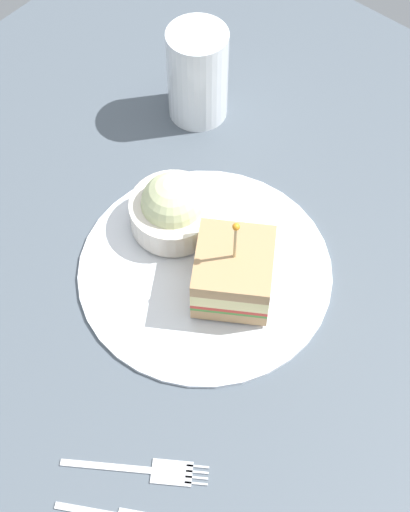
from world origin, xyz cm
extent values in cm
cube|color=#4C5660|center=(0.00, 0.00, -1.00)|extent=(90.07, 90.07, 2.00)
cylinder|color=white|center=(0.00, 0.00, 0.42)|extent=(25.89, 25.89, 0.84)
cube|color=tan|center=(0.03, -3.62, 1.58)|extent=(10.77, 10.58, 1.48)
cube|color=#478438|center=(0.03, -3.62, 2.52)|extent=(10.77, 10.58, 0.40)
cube|color=red|center=(0.03, -3.62, 2.97)|extent=(10.77, 10.58, 0.50)
cube|color=#EFE093|center=(0.03, -3.62, 4.07)|extent=(10.77, 10.58, 1.69)
cube|color=tan|center=(0.03, -3.62, 5.65)|extent=(10.77, 10.58, 1.48)
cylinder|color=tan|center=(0.03, -3.62, 8.39)|extent=(0.30, 0.30, 5.47)
sphere|color=orange|center=(0.03, -3.62, 11.13)|extent=(0.70, 0.70, 0.70)
cylinder|color=silver|center=(2.11, 6.15, 2.43)|extent=(9.01, 9.01, 3.18)
sphere|color=beige|center=(2.11, 6.15, 4.08)|extent=(6.49, 6.49, 6.49)
cylinder|color=beige|center=(16.52, 15.17, 3.28)|extent=(6.05, 6.05, 6.56)
cylinder|color=white|center=(16.52, 15.17, 5.75)|extent=(6.88, 6.88, 11.50)
cube|color=silver|center=(-21.09, -6.55, 0.18)|extent=(5.13, 6.95, 0.35)
cube|color=silver|center=(-17.73, -11.32, 0.18)|extent=(3.87, 4.21, 0.35)
cube|color=silver|center=(-17.08, -13.55, 0.18)|extent=(1.30, 1.74, 0.35)
cube|color=silver|center=(-16.67, -13.27, 0.18)|extent=(1.30, 1.74, 0.35)
cube|color=silver|center=(-16.26, -12.98, 0.18)|extent=(1.30, 1.74, 0.35)
cube|color=silver|center=(-15.86, -12.69, 0.18)|extent=(1.30, 1.74, 0.35)
cube|color=silver|center=(-24.48, -8.68, 0.18)|extent=(4.16, 6.47, 0.35)
camera|label=1|loc=(-32.01, -27.30, 66.90)|focal=54.32mm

